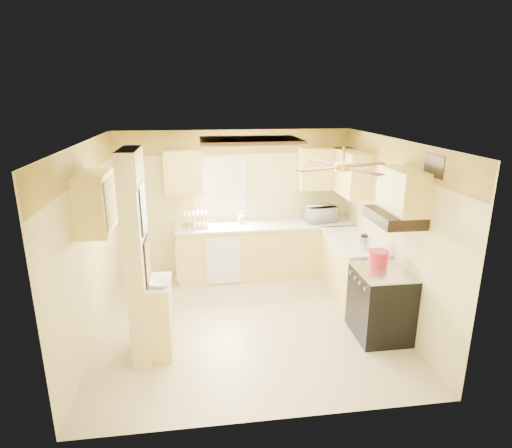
{
  "coord_description": "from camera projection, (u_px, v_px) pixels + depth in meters",
  "views": [
    {
      "loc": [
        -0.62,
        -5.29,
        3.05
      ],
      "look_at": [
        0.16,
        0.35,
        1.33
      ],
      "focal_mm": 30.0,
      "sensor_mm": 36.0,
      "label": 1
    }
  ],
  "objects": [
    {
      "name": "wall_back",
      "position": [
        235.0,
        203.0,
        7.42
      ],
      "size": [
        4.0,
        0.0,
        4.0
      ],
      "primitive_type": "plane",
      "rotation": [
        1.57,
        0.0,
        0.0
      ],
      "color": "#DCCD86",
      "rests_on": "floor"
    },
    {
      "name": "dish_rack",
      "position": [
        195.0,
        222.0,
        7.11
      ],
      "size": [
        0.41,
        0.3,
        0.24
      ],
      "color": "tan",
      "rests_on": "countertop_back"
    },
    {
      "name": "ledge_top",
      "position": [
        159.0,
        283.0,
        5.05
      ],
      "size": [
        0.28,
        0.58,
        0.04
      ],
      "primitive_type": "cube",
      "color": "silver",
      "rests_on": "partition_ledge"
    },
    {
      "name": "bowl",
      "position": [
        160.0,
        284.0,
        4.91
      ],
      "size": [
        0.24,
        0.24,
        0.06
      ],
      "primitive_type": "imported",
      "rotation": [
        0.0,
        0.0,
        -0.03
      ],
      "color": "white",
      "rests_on": "ledge_top"
    },
    {
      "name": "stove",
      "position": [
        381.0,
        303.0,
        5.55
      ],
      "size": [
        0.68,
        0.77,
        0.92
      ],
      "color": "black",
      "rests_on": "floor"
    },
    {
      "name": "dutch_oven",
      "position": [
        379.0,
        257.0,
        5.62
      ],
      "size": [
        0.27,
        0.27,
        0.18
      ],
      "color": "red",
      "rests_on": "stove"
    },
    {
      "name": "window",
      "position": [
        220.0,
        187.0,
        7.29
      ],
      "size": [
        0.92,
        0.02,
        1.02
      ],
      "color": "white",
      "rests_on": "wall_back"
    },
    {
      "name": "poster_nashville",
      "position": [
        147.0,
        262.0,
        4.95
      ],
      "size": [
        0.02,
        0.42,
        0.57
      ],
      "color": "black",
      "rests_on": "partition_column"
    },
    {
      "name": "wallpaper_border",
      "position": [
        234.0,
        142.0,
        7.1
      ],
      "size": [
        4.0,
        0.02,
        0.4
      ],
      "primitive_type": "cube",
      "color": "gold",
      "rests_on": "wall_back"
    },
    {
      "name": "partition_column",
      "position": [
        137.0,
        258.0,
        4.92
      ],
      "size": [
        0.2,
        0.7,
        2.5
      ],
      "primitive_type": "cube",
      "color": "#DCCD86",
      "rests_on": "floor"
    },
    {
      "name": "ceiling",
      "position": [
        247.0,
        142.0,
        5.26
      ],
      "size": [
        4.0,
        4.0,
        0.0
      ],
      "primitive_type": "plane",
      "rotation": [
        3.14,
        0.0,
        0.0
      ],
      "color": "white",
      "rests_on": "wall_back"
    },
    {
      "name": "wall_left",
      "position": [
        90.0,
        245.0,
        5.36
      ],
      "size": [
        0.0,
        3.8,
        3.8
      ],
      "primitive_type": "plane",
      "rotation": [
        1.57,
        0.0,
        1.57
      ],
      "color": "#DCCD86",
      "rests_on": "floor"
    },
    {
      "name": "upper_cab_back_left",
      "position": [
        183.0,
        172.0,
        6.97
      ],
      "size": [
        0.6,
        0.35,
        0.7
      ],
      "primitive_type": "cube",
      "color": "#E1CA6C",
      "rests_on": "wall_back"
    },
    {
      "name": "lower_cabinets_back",
      "position": [
        265.0,
        251.0,
        7.44
      ],
      "size": [
        3.0,
        0.6,
        0.9
      ],
      "primitive_type": "cube",
      "color": "#E1CA6C",
      "rests_on": "floor"
    },
    {
      "name": "lower_cabinets_right",
      "position": [
        352.0,
        269.0,
        6.65
      ],
      "size": [
        0.6,
        1.4,
        0.9
      ],
      "primitive_type": "cube",
      "color": "#E1CA6C",
      "rests_on": "floor"
    },
    {
      "name": "wall_front",
      "position": [
        273.0,
        305.0,
        3.82
      ],
      "size": [
        4.0,
        0.0,
        4.0
      ],
      "primitive_type": "plane",
      "rotation": [
        -1.57,
        0.0,
        0.0
      ],
      "color": "#DCCD86",
      "rests_on": "floor"
    },
    {
      "name": "vent_grate",
      "position": [
        434.0,
        166.0,
        4.73
      ],
      "size": [
        0.02,
        0.4,
        0.25
      ],
      "primitive_type": "cube",
      "color": "black",
      "rests_on": "wall_right"
    },
    {
      "name": "ceiling_fan",
      "position": [
        343.0,
        166.0,
        4.79
      ],
      "size": [
        1.15,
        1.15,
        0.26
      ],
      "color": "gold",
      "rests_on": "ceiling"
    },
    {
      "name": "upper_cab_right",
      "position": [
        351.0,
        173.0,
        6.87
      ],
      "size": [
        0.35,
        1.0,
        0.7
      ],
      "primitive_type": "cube",
      "color": "#E1CA6C",
      "rests_on": "wall_right"
    },
    {
      "name": "countertop_right",
      "position": [
        353.0,
        241.0,
        6.51
      ],
      "size": [
        0.64,
        1.44,
        0.04
      ],
      "primitive_type": "cube",
      "color": "silver",
      "rests_on": "lower_cabinets_right"
    },
    {
      "name": "dishwasher_panel",
      "position": [
        224.0,
        261.0,
        7.05
      ],
      "size": [
        0.58,
        0.02,
        0.8
      ],
      "primitive_type": "cube",
      "color": "white",
      "rests_on": "lower_cabinets_back"
    },
    {
      "name": "ceiling_light_panel",
      "position": [
        250.0,
        141.0,
        5.76
      ],
      "size": [
        1.35,
        0.95,
        0.06
      ],
      "color": "brown",
      "rests_on": "ceiling"
    },
    {
      "name": "kettle",
      "position": [
        364.0,
        242.0,
        6.08
      ],
      "size": [
        0.14,
        0.14,
        0.22
      ],
      "color": "silver",
      "rests_on": "countertop_right"
    },
    {
      "name": "countertop_back",
      "position": [
        266.0,
        225.0,
        7.29
      ],
      "size": [
        3.04,
        0.64,
        0.04
      ],
      "primitive_type": "cube",
      "color": "silver",
      "rests_on": "lower_cabinets_back"
    },
    {
      "name": "wall_right",
      "position": [
        392.0,
        231.0,
        5.89
      ],
      "size": [
        0.0,
        3.8,
        3.8
      ],
      "primitive_type": "plane",
      "rotation": [
        1.57,
        0.0,
        -1.57
      ],
      "color": "#DCCD86",
      "rests_on": "floor"
    },
    {
      "name": "microwave",
      "position": [
        321.0,
        214.0,
        7.41
      ],
      "size": [
        0.53,
        0.39,
        0.27
      ],
      "primitive_type": "imported",
      "rotation": [
        0.0,
        0.0,
        3.26
      ],
      "color": "white",
      "rests_on": "countertop_back"
    },
    {
      "name": "floor",
      "position": [
        248.0,
        322.0,
        5.99
      ],
      "size": [
        4.0,
        4.0,
        0.0
      ],
      "primitive_type": "plane",
      "color": "tan",
      "rests_on": "ground"
    },
    {
      "name": "range_hood",
      "position": [
        394.0,
        217.0,
        5.22
      ],
      "size": [
        0.5,
        0.76,
        0.14
      ],
      "primitive_type": "cube",
      "color": "black",
      "rests_on": "upper_cab_over_stove"
    },
    {
      "name": "partition_ledge",
      "position": [
        161.0,
        319.0,
        5.18
      ],
      "size": [
        0.25,
        0.55,
        0.9
      ],
      "primitive_type": "cube",
      "color": "#E1CA6C",
      "rests_on": "floor"
    },
    {
      "name": "upper_cab_left_wall",
      "position": [
        94.0,
        203.0,
        4.97
      ],
      "size": [
        0.35,
        0.75,
        0.7
      ],
      "primitive_type": "cube",
      "color": "#E1CA6C",
      "rests_on": "wall_left"
    },
    {
      "name": "upper_cab_over_stove",
      "position": [
        403.0,
        190.0,
        5.14
      ],
      "size": [
        0.35,
        0.76,
        0.52
      ],
      "primitive_type": "cube",
      "color": "#E1CA6C",
      "rests_on": "wall_right"
    },
    {
      "name": "poster_menu",
      "position": [
        143.0,
        207.0,
        4.76
      ],
      "size": [
        0.02,
        0.42,
        0.57
      ],
      "color": "black",
      "rests_on": "partition_column"
    },
    {
      "name": "upper_cab_back_right",
      "position": [
        326.0,
        168.0,
        7.29
      ],
      "size": [
        0.9,
        0.35,
        0.7
      ],
      "primitive_type": "cube",
      "color": "#E1CA6C",
      "rests_on": "wall_back"
    },
    {
      "name": "utensil_crock",
      "position": [
        241.0,
        219.0,
        7.31
      ],
      "size": [
        0.11,
        0.11,
        0.21
      ],
      "color": "white",
      "rests_on": "countertop_back"
    }
  ]
}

